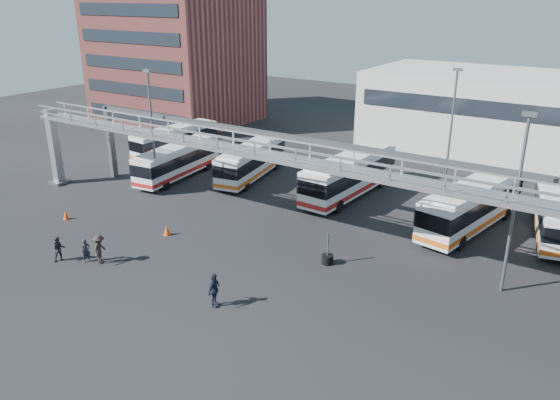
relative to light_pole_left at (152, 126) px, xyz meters
The scene contains 19 objects.
ground 18.78m from the light_pole_left, 26.57° to the right, with size 140.00×140.00×0.00m, color black.
gantry 16.14m from the light_pole_left, ahead, with size 51.40×5.15×7.10m.
apartment_building 28.52m from the light_pole_left, 129.29° to the left, with size 18.00×15.00×16.00m, color brown.
light_pole_left is the anchor object (origin of this frame).
light_pole_mid 28.02m from the light_pole_left, ahead, with size 0.70×0.35×10.21m.
light_pole_back 24.41m from the light_pole_left, 34.99° to the left, with size 0.70×0.35×10.21m.
bus_0 11.93m from the light_pole_left, 125.29° to the left, with size 3.10×10.12×3.03m.
bus_1 5.78m from the light_pole_left, 107.75° to the left, with size 3.33×10.16×3.03m.
bus_2 9.55m from the light_pole_left, 59.68° to the left, with size 4.13×10.36×3.07m.
bus_4 16.49m from the light_pole_left, 30.12° to the left, with size 3.28×11.51×3.46m.
bus_6 25.28m from the light_pole_left, 15.55° to the left, with size 4.62×11.45×3.39m.
bus_7 30.80m from the light_pole_left, 16.80° to the left, with size 4.36×10.39×3.07m.
pedestrian_a 13.68m from the light_pole_left, 64.66° to the right, with size 0.56×0.36×1.52m, color black.
pedestrian_b 13.92m from the light_pole_left, 72.12° to the right, with size 0.80×0.62×1.65m, color #2A2331.
pedestrian_c 13.71m from the light_pole_left, 60.37° to the right, with size 1.23×0.71×1.91m, color #2C201D.
pedestrian_d 19.68m from the light_pole_left, 35.77° to the right, with size 1.14×0.47×1.94m, color #1A202F.
cone_left 9.69m from the light_pole_left, 100.55° to the right, with size 0.43×0.43×0.69m, color #E3430C.
cone_right 10.44m from the light_pole_left, 40.71° to the right, with size 0.48×0.48×0.77m, color #E3430C.
tire_stack 19.28m from the light_pole_left, 10.89° to the right, with size 0.75×0.75×2.13m.
Camera 1 is at (16.36, -22.46, 15.79)m, focal length 35.00 mm.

